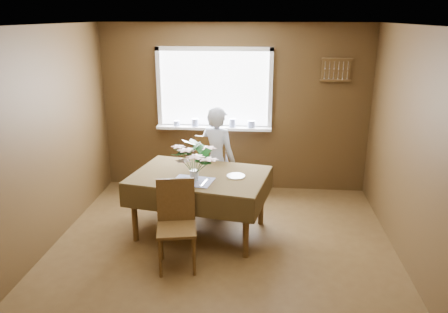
# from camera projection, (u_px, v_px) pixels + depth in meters

# --- Properties ---
(floor) EXTENTS (4.50, 4.50, 0.00)m
(floor) POSITION_uv_depth(u_px,v_px,m) (219.00, 262.00, 4.80)
(floor) COLOR #4B351A
(floor) RESTS_ON ground
(ceiling) EXTENTS (4.50, 4.50, 0.00)m
(ceiling) POSITION_uv_depth(u_px,v_px,m) (219.00, 26.00, 4.03)
(ceiling) COLOR white
(ceiling) RESTS_ON wall_back
(wall_back) EXTENTS (4.00, 0.00, 4.00)m
(wall_back) POSITION_uv_depth(u_px,v_px,m) (234.00, 109.00, 6.55)
(wall_back) COLOR brown
(wall_back) RESTS_ON floor
(wall_front) EXTENTS (4.00, 0.00, 4.00)m
(wall_front) POSITION_uv_depth(u_px,v_px,m) (175.00, 285.00, 2.28)
(wall_front) COLOR brown
(wall_front) RESTS_ON floor
(wall_left) EXTENTS (0.00, 4.50, 4.50)m
(wall_left) POSITION_uv_depth(u_px,v_px,m) (30.00, 149.00, 4.59)
(wall_left) COLOR brown
(wall_left) RESTS_ON floor
(wall_right) EXTENTS (0.00, 4.50, 4.50)m
(wall_right) POSITION_uv_depth(u_px,v_px,m) (423.00, 160.00, 4.24)
(wall_right) COLOR brown
(wall_right) RESTS_ON floor
(window_assembly) EXTENTS (1.72, 0.20, 1.22)m
(window_assembly) POSITION_uv_depth(u_px,v_px,m) (215.00, 102.00, 6.49)
(window_assembly) COLOR white
(window_assembly) RESTS_ON wall_back
(spoon_rack) EXTENTS (0.44, 0.05, 0.33)m
(spoon_rack) POSITION_uv_depth(u_px,v_px,m) (336.00, 70.00, 6.20)
(spoon_rack) COLOR brown
(spoon_rack) RESTS_ON wall_back
(dining_table) EXTENTS (1.76, 1.36, 0.78)m
(dining_table) POSITION_uv_depth(u_px,v_px,m) (200.00, 181.00, 5.27)
(dining_table) COLOR brown
(dining_table) RESTS_ON floor
(chair_far) EXTENTS (0.56, 0.56, 1.04)m
(chair_far) POSITION_uv_depth(u_px,v_px,m) (214.00, 168.00, 6.09)
(chair_far) COLOR brown
(chair_far) RESTS_ON floor
(chair_near) EXTENTS (0.48, 0.48, 0.95)m
(chair_near) POSITION_uv_depth(u_px,v_px,m) (176.00, 220.00, 4.64)
(chair_near) COLOR brown
(chair_near) RESTS_ON floor
(seated_woman) EXTENTS (0.63, 0.54, 1.46)m
(seated_woman) POSITION_uv_depth(u_px,v_px,m) (217.00, 159.00, 5.93)
(seated_woman) COLOR white
(seated_woman) RESTS_ON floor
(flower_bouquet) EXTENTS (0.50, 0.50, 0.43)m
(flower_bouquet) POSITION_uv_depth(u_px,v_px,m) (194.00, 157.00, 4.97)
(flower_bouquet) COLOR white
(flower_bouquet) RESTS_ON dining_table
(side_plate) EXTENTS (0.30, 0.30, 0.01)m
(side_plate) POSITION_uv_depth(u_px,v_px,m) (236.00, 176.00, 5.16)
(side_plate) COLOR white
(side_plate) RESTS_ON dining_table
(table_knife) EXTENTS (0.06, 0.22, 0.00)m
(table_knife) POSITION_uv_depth(u_px,v_px,m) (204.00, 182.00, 4.96)
(table_knife) COLOR silver
(table_knife) RESTS_ON dining_table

